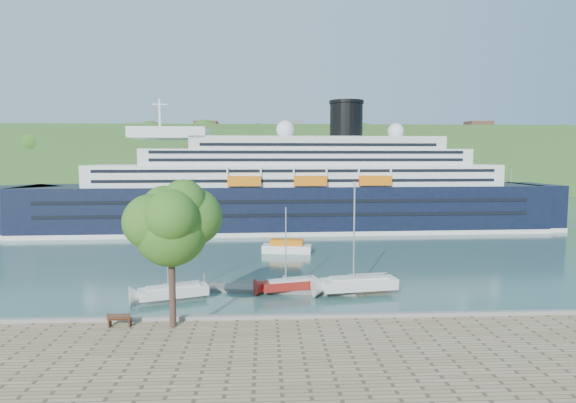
# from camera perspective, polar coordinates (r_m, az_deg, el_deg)

# --- Properties ---
(ground) EXTENTS (400.00, 400.00, 0.00)m
(ground) POSITION_cam_1_polar(r_m,az_deg,el_deg) (38.97, -3.66, -14.98)
(ground) COLOR #30554F
(ground) RESTS_ON ground
(far_hillside) EXTENTS (400.00, 50.00, 24.00)m
(far_hillside) POSITION_cam_1_polar(r_m,az_deg,el_deg) (181.54, -2.91, 4.86)
(far_hillside) COLOR #2A5120
(far_hillside) RESTS_ON ground
(quay_coping) EXTENTS (220.00, 0.50, 0.30)m
(quay_coping) POSITION_cam_1_polar(r_m,az_deg,el_deg) (38.39, -3.68, -13.47)
(quay_coping) COLOR slate
(quay_coping) RESTS_ON promenade
(cruise_ship) EXTENTS (106.15, 18.73, 23.74)m
(cruise_ship) POSITION_cam_1_polar(r_m,az_deg,el_deg) (87.73, -0.31, 4.27)
(cruise_ship) COLOR black
(cruise_ship) RESTS_ON ground
(park_bench) EXTENTS (1.79, 0.74, 1.15)m
(park_bench) POSITION_cam_1_polar(r_m,az_deg,el_deg) (38.65, -19.30, -12.98)
(park_bench) COLOR #4E2A16
(park_bench) RESTS_ON promenade
(promenade_tree) EXTENTS (7.10, 7.10, 11.76)m
(promenade_tree) POSITION_cam_1_polar(r_m,az_deg,el_deg) (36.18, -13.66, -5.39)
(promenade_tree) COLOR #27631A
(promenade_tree) RESTS_ON promenade
(floating_pontoon) EXTENTS (18.46, 4.78, 0.41)m
(floating_pontoon) POSITION_cam_1_polar(r_m,az_deg,el_deg) (49.45, -2.87, -10.29)
(floating_pontoon) COLOR gray
(floating_pontoon) RESTS_ON ground
(sailboat_white_near) EXTENTS (7.26, 4.18, 9.06)m
(sailboat_white_near) POSITION_cam_1_polar(r_m,az_deg,el_deg) (46.17, -13.50, -6.04)
(sailboat_white_near) COLOR silver
(sailboat_white_near) RESTS_ON ground
(sailboat_red) EXTENTS (6.59, 3.23, 8.21)m
(sailboat_red) POSITION_cam_1_polar(r_m,az_deg,el_deg) (47.72, 0.25, -6.05)
(sailboat_red) COLOR maroon
(sailboat_red) RESTS_ON ground
(sailboat_white_far) EXTENTS (8.49, 3.52, 10.64)m
(sailboat_white_far) POSITION_cam_1_polar(r_m,az_deg,el_deg) (47.41, 8.48, -4.68)
(sailboat_white_far) COLOR silver
(sailboat_white_far) RESTS_ON ground
(tender_launch) EXTENTS (7.22, 3.45, 1.91)m
(tender_launch) POSITION_cam_1_polar(r_m,az_deg,el_deg) (68.10, -0.14, -5.29)
(tender_launch) COLOR orange
(tender_launch) RESTS_ON ground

